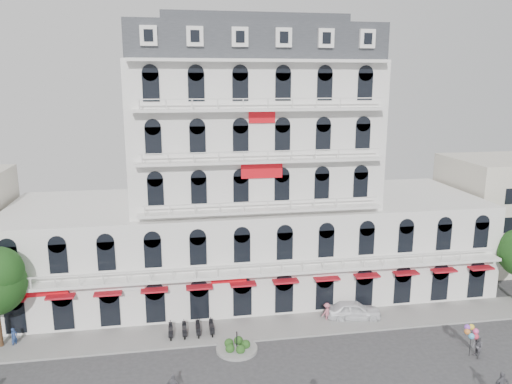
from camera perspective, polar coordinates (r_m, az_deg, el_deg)
The scene contains 9 objects.
sidewalk at distance 43.26m, azimuth 1.33°, elevation -15.25°, with size 53.00×4.00×0.16m, color gray.
main_building at distance 48.22m, azimuth -0.65°, elevation 0.24°, with size 45.00×15.00×25.80m.
flank_building_east at distance 62.92m, azimuth 27.14°, elevation -1.93°, with size 14.00×10.00×12.00m, color beige.
traffic_island at distance 40.16m, azimuth -2.21°, elevation -17.33°, with size 3.20×3.20×1.60m.
parked_scooter_row at distance 42.50m, azimuth -7.39°, elevation -16.03°, with size 4.40×1.80×1.10m, color black, non-canonical shape.
parked_car at distance 45.34m, azimuth 11.11°, elevation -13.11°, with size 1.89×4.69×1.60m, color white.
pedestrian_right at distance 44.57m, azimuth 8.09°, elevation -13.42°, with size 1.06×0.61×1.65m, color #C16677.
pedestrian_far at distance 44.55m, azimuth -25.91°, elevation -14.73°, with size 0.57×0.37×1.56m, color navy.
balloon_vendor at distance 42.16m, azimuth 23.79°, elevation -15.39°, with size 1.33×1.28×2.45m.
Camera 1 is at (-7.42, -28.51, 20.32)m, focal length 35.00 mm.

